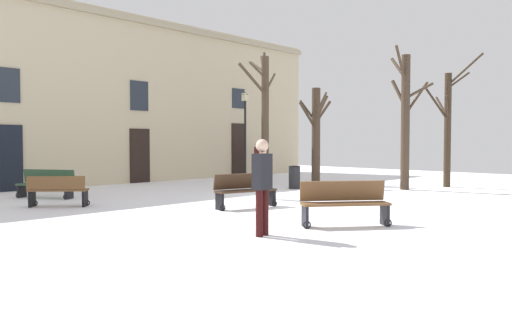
{
  "coord_description": "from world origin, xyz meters",
  "views": [
    {
      "loc": [
        -11.45,
        -9.67,
        1.78
      ],
      "look_at": [
        0.0,
        1.77,
        1.18
      ],
      "focal_mm": 33.5,
      "sensor_mm": 36.0,
      "label": 1
    }
  ],
  "objects": [
    {
      "name": "ground_plane",
      "position": [
        0.0,
        0.0,
        0.0
      ],
      "size": [
        34.19,
        34.19,
        0.0
      ],
      "primitive_type": "plane",
      "color": "white"
    },
    {
      "name": "building_facade",
      "position": [
        -0.0,
        9.03,
        3.74
      ],
      "size": [
        21.37,
        0.6,
        7.36
      ],
      "color": "beige",
      "rests_on": "ground"
    },
    {
      "name": "tree_left_of_center",
      "position": [
        3.14,
        4.41,
        2.99
      ],
      "size": [
        1.91,
        2.37,
        5.69
      ],
      "color": "#4C3D2D",
      "rests_on": "ground"
    },
    {
      "name": "tree_near_facade",
      "position": [
        5.23,
        -0.94,
        2.74
      ],
      "size": [
        2.03,
        1.9,
        5.3
      ],
      "color": "#423326",
      "rests_on": "ground"
    },
    {
      "name": "tree_right_of_center",
      "position": [
        7.36,
        -1.65,
        2.45
      ],
      "size": [
        1.6,
        2.24,
        5.15
      ],
      "color": "#382B1E",
      "rests_on": "ground"
    },
    {
      "name": "tree_foreground",
      "position": [
        4.98,
        3.06,
        2.21
      ],
      "size": [
        2.42,
        1.96,
        4.12
      ],
      "color": "#423326",
      "rests_on": "ground"
    },
    {
      "name": "streetlamp",
      "position": [
        4.16,
        6.65,
        2.53
      ],
      "size": [
        0.3,
        0.3,
        4.16
      ],
      "color": "black",
      "rests_on": "ground"
    },
    {
      "name": "litter_bin",
      "position": [
        2.52,
        2.2,
        0.44
      ],
      "size": [
        0.47,
        0.47,
        0.88
      ],
      "color": "black",
      "rests_on": "ground"
    },
    {
      "name": "bench_back_to_back_right",
      "position": [
        -5.44,
        5.81,
        0.47
      ],
      "size": [
        1.37,
        1.84,
        0.91
      ],
      "rotation": [
        0.0,
        0.0,
        5.25
      ],
      "color": "#2D4C33",
      "rests_on": "ground"
    },
    {
      "name": "bench_near_center_tree",
      "position": [
        -6.05,
        3.45,
        0.45
      ],
      "size": [
        1.48,
        1.38,
        0.87
      ],
      "rotation": [
        0.0,
        0.0,
        2.42
      ],
      "color": "brown",
      "rests_on": "ground"
    },
    {
      "name": "bench_by_litter_bin",
      "position": [
        -2.51,
        -0.32,
        0.49
      ],
      "size": [
        1.83,
        0.85,
        0.94
      ],
      "rotation": [
        0.0,
        0.0,
        6.06
      ],
      "color": "#3D2819",
      "rests_on": "ground"
    },
    {
      "name": "bench_back_to_back_left",
      "position": [
        -2.95,
        -3.85,
        0.5
      ],
      "size": [
        1.78,
        1.52,
        0.96
      ],
      "rotation": [
        0.0,
        0.0,
        5.63
      ],
      "color": "brown",
      "rests_on": "ground"
    },
    {
      "name": "person_strolling",
      "position": [
        6.19,
        7.92,
        1.02
      ],
      "size": [
        0.41,
        0.43,
        1.81
      ],
      "rotation": [
        0.0,
        0.0,
        4.04
      ],
      "color": "#403D3A",
      "rests_on": "ground"
    },
    {
      "name": "person_crossing_plaza",
      "position": [
        -4.99,
        -3.38,
        1.04
      ],
      "size": [
        0.41,
        0.27,
        1.84
      ],
      "rotation": [
        0.0,
        0.0,
        3.29
      ],
      "color": "#350F0F",
      "rests_on": "ground"
    },
    {
      "name": "person_near_bench",
      "position": [
        -0.65,
        0.81,
        0.88
      ],
      "size": [
        0.41,
        0.28,
        1.6
      ],
      "rotation": [
        0.0,
        0.0,
        3.3
      ],
      "color": "#403D3A",
      "rests_on": "ground"
    }
  ]
}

